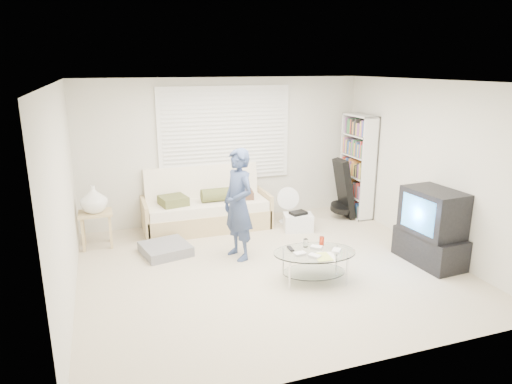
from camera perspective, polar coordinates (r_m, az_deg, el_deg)
name	(u,v)px	position (r m, az deg, el deg)	size (l,w,h in m)	color
ground	(269,268)	(6.36, 1.68, -9.48)	(5.00, 5.00, 0.00)	#BAAE91
room_shell	(258,145)	(6.30, 0.27, 5.86)	(5.02, 4.52, 2.51)	beige
window_blinds	(225,134)	(7.94, -3.86, 7.26)	(2.32, 0.08, 1.62)	silver
futon_sofa	(206,209)	(7.80, -6.23, -2.09)	(2.11, 0.85, 1.03)	tan
grey_floor_pillow	(165,249)	(6.92, -11.25, -7.00)	(0.65, 0.65, 0.15)	slate
side_table	(94,202)	(7.24, -19.59, -1.15)	(0.49, 0.40, 0.97)	tan
bookshelf	(357,166)	(8.48, 12.54, 3.18)	(0.29, 0.78, 1.85)	white
guitar_case	(343,193)	(8.34, 10.88, -0.10)	(0.41, 0.40, 1.08)	black
floor_fan	(287,202)	(7.99, 3.86, -1.27)	(0.40, 0.27, 0.66)	white
storage_bin	(298,222)	(7.72, 5.28, -3.73)	(0.54, 0.44, 0.33)	white
tv_unit	(431,228)	(6.80, 21.07, -4.21)	(0.59, 1.00, 1.06)	black
coffee_table	(315,257)	(5.94, 7.36, -8.08)	(1.17, 0.87, 0.52)	silver
standing_person	(238,205)	(6.43, -2.21, -1.58)	(0.58, 0.38, 1.60)	navy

